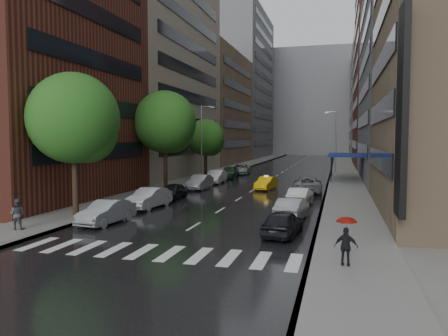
{
  "coord_description": "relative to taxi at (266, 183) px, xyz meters",
  "views": [
    {
      "loc": [
        8.24,
        -20.18,
        5.26
      ],
      "look_at": [
        0.0,
        11.05,
        3.0
      ],
      "focal_mm": 35.0,
      "sensor_mm": 36.0,
      "label": 1
    }
  ],
  "objects": [
    {
      "name": "ped_red_umbrella",
      "position": [
        7.41,
        -25.74,
        0.69
      ],
      "size": [
        0.93,
        0.82,
        2.01
      ],
      "color": "black",
      "rests_on": "sidewalk_right"
    },
    {
      "name": "awning",
      "position": [
        7.81,
        11.7,
        2.48
      ],
      "size": [
        4.0,
        8.0,
        3.12
      ],
      "color": "navy",
      "rests_on": "sidewalk_right"
    },
    {
      "name": "parked_cars_right",
      "position": [
        4.22,
        -8.96,
        0.1
      ],
      "size": [
        2.99,
        23.98,
        1.6
      ],
      "color": "black",
      "rests_on": "ground"
    },
    {
      "name": "ground",
      "position": [
        -1.18,
        -23.3,
        -0.65
      ],
      "size": [
        220.0,
        220.0,
        0.0
      ],
      "primitive_type": "plane",
      "color": "gray",
      "rests_on": "ground"
    },
    {
      "name": "tree_mid",
      "position": [
        -9.78,
        -2.71,
        6.14
      ],
      "size": [
        6.23,
        6.23,
        9.93
      ],
      "color": "#382619",
      "rests_on": "ground"
    },
    {
      "name": "buildings_right",
      "position": [
        13.82,
        33.4,
        14.38
      ],
      "size": [
        8.05,
        109.1,
        36.0
      ],
      "color": "#937A5B",
      "rests_on": "ground"
    },
    {
      "name": "tree_near",
      "position": [
        -9.78,
        -18.25,
        5.86
      ],
      "size": [
        5.97,
        5.97,
        9.51
      ],
      "color": "#382619",
      "rests_on": "ground"
    },
    {
      "name": "tree_far",
      "position": [
        -9.78,
        10.93,
        4.6
      ],
      "size": [
        4.82,
        4.82,
        7.68
      ],
      "color": "#382619",
      "rests_on": "ground"
    },
    {
      "name": "sidewalk_right",
      "position": [
        7.82,
        26.7,
        -0.58
      ],
      "size": [
        4.0,
        140.0,
        0.15
      ],
      "primitive_type": "cube",
      "color": "gray",
      "rests_on": "ground"
    },
    {
      "name": "street_lamp_left",
      "position": [
        -8.9,
        6.7,
        4.24
      ],
      "size": [
        1.74,
        0.22,
        9.0
      ],
      "color": "gray",
      "rests_on": "sidewalk_left"
    },
    {
      "name": "taxi",
      "position": [
        0.0,
        0.0,
        0.0
      ],
      "size": [
        1.96,
        4.12,
        1.3
      ],
      "primitive_type": "imported",
      "rotation": [
        0.0,
        0.0,
        -0.15
      ],
      "color": "#E8B00C",
      "rests_on": "ground"
    },
    {
      "name": "building_far",
      "position": [
        -1.18,
        94.7,
        15.35
      ],
      "size": [
        40.0,
        14.0,
        32.0
      ],
      "primitive_type": "cube",
      "color": "slate",
      "rests_on": "ground"
    },
    {
      "name": "sidewalk_left",
      "position": [
        -10.18,
        26.7,
        -0.58
      ],
      "size": [
        4.0,
        140.0,
        0.15
      ],
      "primitive_type": "cube",
      "color": "gray",
      "rests_on": "ground"
    },
    {
      "name": "ped_black_umbrella",
      "position": [
        -10.19,
        -23.2,
        0.73
      ],
      "size": [
        0.96,
        0.98,
        2.09
      ],
      "color": "#424247",
      "rests_on": "sidewalk_left"
    },
    {
      "name": "crosswalk",
      "position": [
        -0.98,
        -25.3,
        -0.64
      ],
      "size": [
        13.15,
        2.8,
        0.01
      ],
      "color": "silver",
      "rests_on": "ground"
    },
    {
      "name": "parked_cars_left",
      "position": [
        -6.58,
        1.24,
        0.09
      ],
      "size": [
        2.9,
        42.38,
        1.59
      ],
      "color": "gray",
      "rests_on": "ground"
    },
    {
      "name": "road",
      "position": [
        -1.18,
        26.7,
        -0.65
      ],
      "size": [
        14.0,
        140.0,
        0.01
      ],
      "primitive_type": "cube",
      "color": "black",
      "rests_on": "ground"
    },
    {
      "name": "street_lamp_right",
      "position": [
        6.54,
        21.7,
        4.24
      ],
      "size": [
        1.74,
        0.22,
        9.0
      ],
      "color": "gray",
      "rests_on": "sidewalk_right"
    },
    {
      "name": "buildings_left",
      "position": [
        -16.18,
        35.49,
        15.34
      ],
      "size": [
        8.0,
        108.0,
        38.0
      ],
      "color": "maroon",
      "rests_on": "ground"
    }
  ]
}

